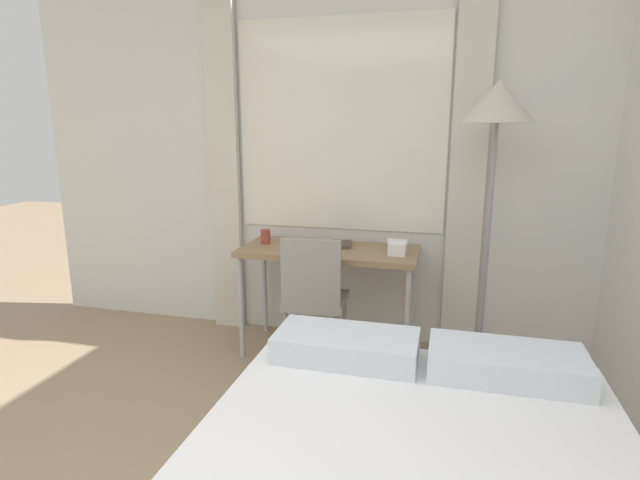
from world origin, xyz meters
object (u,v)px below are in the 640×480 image
Objects in this scene: desk at (329,258)px; desk_chair at (314,294)px; standing_lamp at (497,115)px; book at (331,244)px; mug at (265,236)px; telephone at (397,248)px.

desk is 0.33m from desk_chair.
book is at bearing 170.89° from standing_lamp.
standing_lamp reaches higher than book.
mug is (-0.45, 0.31, 0.30)m from desk_chair.
book is at bearing 81.93° from desk_chair.
book is at bearing 94.93° from desk.
standing_lamp is at bearing 6.02° from desk_chair.
telephone is (0.51, 0.23, 0.29)m from desk_chair.
desk is 9.33× the size of telephone.
mug reaches higher than desk.
desk_chair is 0.62m from mug.
desk_chair reaches higher than desk.
standing_lamp is 14.21× the size of telephone.
mug is (-0.48, 0.03, 0.12)m from desk.
book reaches higher than desk.
standing_lamp is (1.04, -0.09, 0.96)m from desk.
desk_chair is 0.63m from telephone.
standing_lamp is at bearing -4.89° from desk.
standing_lamp is at bearing -4.34° from mug.
desk_chair is 2.86× the size of book.
desk is 0.49m from mug.
desk_chair is 7.01× the size of telephone.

